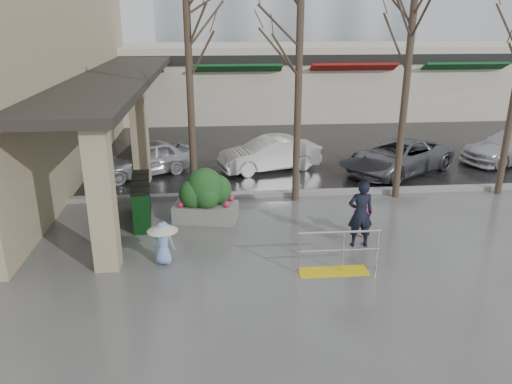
{
  "coord_description": "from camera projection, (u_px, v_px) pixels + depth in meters",
  "views": [
    {
      "loc": [
        -1.38,
        -11.22,
        5.6
      ],
      "look_at": [
        -0.31,
        0.8,
        1.3
      ],
      "focal_mm": 35.0,
      "sensor_mm": 36.0,
      "label": 1
    }
  ],
  "objects": [
    {
      "name": "car_b",
      "position": [
        269.0,
        154.0,
        18.86
      ],
      "size": [
        4.04,
        2.35,
        1.26
      ],
      "primitive_type": "imported",
      "rotation": [
        0.0,
        0.0,
        -1.29
      ],
      "color": "white",
      "rests_on": "ground"
    },
    {
      "name": "ground",
      "position": [
        271.0,
        251.0,
        12.53
      ],
      "size": [
        120.0,
        120.0,
        0.0
      ],
      "primitive_type": "plane",
      "color": "#51514F",
      "rests_on": "ground"
    },
    {
      "name": "pillar_back",
      "position": [
        140.0,
        133.0,
        17.24
      ],
      "size": [
        0.55,
        0.55,
        3.5
      ],
      "primitive_type": "cube",
      "color": "tan",
      "rests_on": "ground"
    },
    {
      "name": "pillar_front",
      "position": [
        102.0,
        197.0,
        11.15
      ],
      "size": [
        0.55,
        0.55,
        3.5
      ],
      "primitive_type": "cube",
      "color": "tan",
      "rests_on": "ground"
    },
    {
      "name": "child_blue",
      "position": [
        163.0,
        238.0,
        11.69
      ],
      "size": [
        0.73,
        0.73,
        1.07
      ],
      "rotation": [
        0.0,
        0.0,
        2.89
      ],
      "color": "#7FA4E1",
      "rests_on": "ground"
    },
    {
      "name": "tree_midwest",
      "position": [
        300.0,
        28.0,
        14.25
      ],
      "size": [
        3.2,
        3.2,
        7.0
      ],
      "color": "#382B21",
      "rests_on": "ground"
    },
    {
      "name": "tree_mideast",
      "position": [
        411.0,
        41.0,
        14.65
      ],
      "size": [
        3.2,
        3.2,
        6.5
      ],
      "color": "#382B21",
      "rests_on": "ground"
    },
    {
      "name": "car_d",
      "position": [
        512.0,
        147.0,
        19.92
      ],
      "size": [
        4.67,
        2.97,
        1.26
      ],
      "primitive_type": "imported",
      "rotation": [
        0.0,
        0.0,
        -1.27
      ],
      "color": "silver",
      "rests_on": "ground"
    },
    {
      "name": "street_asphalt",
      "position": [
        233.0,
        104.0,
        33.17
      ],
      "size": [
        120.0,
        36.0,
        0.01
      ],
      "primitive_type": "cube",
      "color": "black",
      "rests_on": "ground"
    },
    {
      "name": "car_a",
      "position": [
        143.0,
        159.0,
        18.25
      ],
      "size": [
        3.95,
        3.11,
        1.26
      ],
      "primitive_type": "imported",
      "rotation": [
        0.0,
        0.0,
        -1.06
      ],
      "color": "#B9B8BD",
      "rests_on": "ground"
    },
    {
      "name": "curb",
      "position": [
        257.0,
        194.0,
        16.26
      ],
      "size": [
        120.0,
        0.3,
        0.15
      ],
      "primitive_type": "cube",
      "color": "gray",
      "rests_on": "ground"
    },
    {
      "name": "news_boxes",
      "position": [
        142.0,
        200.0,
        14.22
      ],
      "size": [
        0.72,
        2.2,
        1.2
      ],
      "rotation": [
        0.0,
        0.0,
        0.11
      ],
      "color": "#0B3411",
      "rests_on": "ground"
    },
    {
      "name": "child_pink",
      "position": [
        363.0,
        217.0,
        13.22
      ],
      "size": [
        0.58,
        0.55,
        0.96
      ],
      "rotation": [
        0.0,
        0.0,
        3.68
      ],
      "color": "pink",
      "rests_on": "ground"
    },
    {
      "name": "woman",
      "position": [
        362.0,
        194.0,
        12.37
      ],
      "size": [
        1.26,
        1.26,
        2.4
      ],
      "rotation": [
        0.0,
        0.0,
        3.12
      ],
      "color": "black",
      "rests_on": "ground"
    },
    {
      "name": "tree_west",
      "position": [
        188.0,
        34.0,
        14.03
      ],
      "size": [
        3.2,
        3.2,
        6.8
      ],
      "color": "#382B21",
      "rests_on": "ground"
    },
    {
      "name": "planter",
      "position": [
        205.0,
        196.0,
        14.17
      ],
      "size": [
        1.93,
        1.22,
        1.56
      ],
      "rotation": [
        0.0,
        0.0,
        -0.2
      ],
      "color": "slate",
      "rests_on": "ground"
    },
    {
      "name": "canopy_slab",
      "position": [
        118.0,
        71.0,
        18.42
      ],
      "size": [
        2.8,
        18.0,
        0.25
      ],
      "primitive_type": "cube",
      "color": "#2D2823",
      "rests_on": "pillar_front"
    },
    {
      "name": "car_c",
      "position": [
        398.0,
        156.0,
        18.54
      ],
      "size": [
        4.95,
        4.19,
        1.26
      ],
      "primitive_type": "imported",
      "rotation": [
        0.0,
        0.0,
        -1.01
      ],
      "color": "slate",
      "rests_on": "ground"
    },
    {
      "name": "storefront_row",
      "position": [
        270.0,
        80.0,
        28.88
      ],
      "size": [
        34.0,
        6.74,
        4.0
      ],
      "color": "beige",
      "rests_on": "ground"
    },
    {
      "name": "handrail",
      "position": [
        337.0,
        257.0,
        11.39
      ],
      "size": [
        1.9,
        0.5,
        1.03
      ],
      "color": "yellow",
      "rests_on": "ground"
    }
  ]
}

